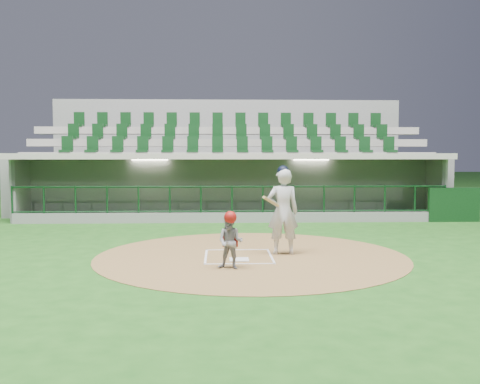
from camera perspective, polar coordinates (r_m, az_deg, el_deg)
name	(u,v)px	position (r m, az deg, el deg)	size (l,w,h in m)	color
ground	(238,255)	(12.69, -0.22, -6.69)	(120.00, 120.00, 0.00)	#1C4F16
dirt_circle	(251,256)	(12.51, 1.20, -6.82)	(7.20, 7.20, 0.01)	brown
home_plate	(239,259)	(12.00, -0.10, -7.21)	(0.43, 0.43, 0.02)	white
batter_box_chalk	(238,256)	(12.39, -0.17, -6.87)	(1.55, 1.80, 0.01)	white
dugout_structure	(235,191)	(20.32, -0.52, 0.07)	(16.40, 3.70, 3.00)	slate
seating_deck	(229,176)	(23.39, -1.16, 1.72)	(17.00, 6.72, 5.15)	slate
batter	(283,210)	(12.59, 4.59, -1.96)	(0.91, 0.89, 2.09)	silver
catcher	(230,240)	(11.00, -1.04, -5.17)	(0.64, 0.57, 1.19)	gray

